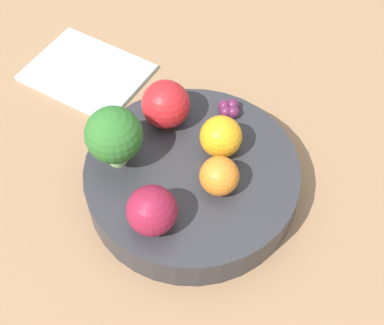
{
  "coord_description": "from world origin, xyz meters",
  "views": [
    {
      "loc": [
        0.22,
        -0.25,
        0.53
      ],
      "look_at": [
        0.0,
        0.0,
        0.07
      ],
      "focal_mm": 50.0,
      "sensor_mm": 36.0,
      "label": 1
    }
  ],
  "objects_px": {
    "bowl": "(192,179)",
    "apple_green": "(152,211)",
    "apple_red": "(166,104)",
    "orange_back": "(221,137)",
    "napkin": "(87,73)",
    "orange_front": "(220,175)",
    "grape_cluster": "(229,109)",
    "broccoli": "(114,136)"
  },
  "relations": [
    {
      "from": "bowl",
      "to": "apple_red",
      "type": "distance_m",
      "value": 0.09
    },
    {
      "from": "orange_front",
      "to": "apple_red",
      "type": "bearing_deg",
      "value": 164.47
    },
    {
      "from": "broccoli",
      "to": "apple_green",
      "type": "height_order",
      "value": "broccoli"
    },
    {
      "from": "orange_front",
      "to": "napkin",
      "type": "relative_size",
      "value": 0.24
    },
    {
      "from": "orange_back",
      "to": "grape_cluster",
      "type": "xyz_separation_m",
      "value": [
        -0.03,
        0.05,
        -0.02
      ]
    },
    {
      "from": "bowl",
      "to": "broccoli",
      "type": "height_order",
      "value": "broccoli"
    },
    {
      "from": "bowl",
      "to": "orange_back",
      "type": "bearing_deg",
      "value": 80.46
    },
    {
      "from": "bowl",
      "to": "broccoli",
      "type": "bearing_deg",
      "value": -145.85
    },
    {
      "from": "napkin",
      "to": "apple_red",
      "type": "bearing_deg",
      "value": -4.83
    },
    {
      "from": "bowl",
      "to": "broccoli",
      "type": "xyz_separation_m",
      "value": [
        -0.07,
        -0.05,
        0.06
      ]
    },
    {
      "from": "apple_red",
      "to": "apple_green",
      "type": "distance_m",
      "value": 0.14
    },
    {
      "from": "bowl",
      "to": "apple_green",
      "type": "xyz_separation_m",
      "value": [
        0.02,
        -0.08,
        0.05
      ]
    },
    {
      "from": "bowl",
      "to": "orange_back",
      "type": "relative_size",
      "value": 5.11
    },
    {
      "from": "orange_back",
      "to": "napkin",
      "type": "xyz_separation_m",
      "value": [
        -0.24,
        0.01,
        -0.06
      ]
    },
    {
      "from": "apple_red",
      "to": "bowl",
      "type": "bearing_deg",
      "value": -24.72
    },
    {
      "from": "orange_back",
      "to": "grape_cluster",
      "type": "relative_size",
      "value": 1.65
    },
    {
      "from": "apple_green",
      "to": "orange_back",
      "type": "bearing_deg",
      "value": 94.99
    },
    {
      "from": "grape_cluster",
      "to": "napkin",
      "type": "distance_m",
      "value": 0.22
    },
    {
      "from": "apple_green",
      "to": "bowl",
      "type": "bearing_deg",
      "value": 102.25
    },
    {
      "from": "broccoli",
      "to": "bowl",
      "type": "bearing_deg",
      "value": 34.15
    },
    {
      "from": "apple_green",
      "to": "orange_front",
      "type": "height_order",
      "value": "apple_green"
    },
    {
      "from": "bowl",
      "to": "apple_red",
      "type": "height_order",
      "value": "apple_red"
    },
    {
      "from": "bowl",
      "to": "apple_green",
      "type": "bearing_deg",
      "value": -77.75
    },
    {
      "from": "orange_front",
      "to": "grape_cluster",
      "type": "xyz_separation_m",
      "value": [
        -0.06,
        0.09,
        -0.01
      ]
    },
    {
      "from": "broccoli",
      "to": "apple_green",
      "type": "bearing_deg",
      "value": -20.6
    },
    {
      "from": "grape_cluster",
      "to": "broccoli",
      "type": "bearing_deg",
      "value": -109.37
    },
    {
      "from": "bowl",
      "to": "orange_front",
      "type": "bearing_deg",
      "value": 2.75
    },
    {
      "from": "bowl",
      "to": "apple_green",
      "type": "relative_size",
      "value": 4.65
    },
    {
      "from": "apple_red",
      "to": "orange_front",
      "type": "bearing_deg",
      "value": -15.53
    },
    {
      "from": "bowl",
      "to": "apple_green",
      "type": "distance_m",
      "value": 0.09
    },
    {
      "from": "orange_back",
      "to": "orange_front",
      "type": "bearing_deg",
      "value": -50.52
    },
    {
      "from": "orange_front",
      "to": "orange_back",
      "type": "relative_size",
      "value": 0.9
    },
    {
      "from": "broccoli",
      "to": "napkin",
      "type": "relative_size",
      "value": 0.43
    },
    {
      "from": "broccoli",
      "to": "orange_front",
      "type": "bearing_deg",
      "value": 24.37
    },
    {
      "from": "bowl",
      "to": "orange_front",
      "type": "relative_size",
      "value": 5.67
    },
    {
      "from": "bowl",
      "to": "napkin",
      "type": "bearing_deg",
      "value": 169.02
    },
    {
      "from": "apple_green",
      "to": "broccoli",
      "type": "bearing_deg",
      "value": 159.4
    },
    {
      "from": "broccoli",
      "to": "orange_front",
      "type": "distance_m",
      "value": 0.12
    },
    {
      "from": "apple_green",
      "to": "grape_cluster",
      "type": "relative_size",
      "value": 1.81
    },
    {
      "from": "orange_back",
      "to": "napkin",
      "type": "distance_m",
      "value": 0.24
    },
    {
      "from": "broccoli",
      "to": "napkin",
      "type": "xyz_separation_m",
      "value": [
        -0.16,
        0.09,
        -0.08
      ]
    },
    {
      "from": "orange_back",
      "to": "grape_cluster",
      "type": "bearing_deg",
      "value": 119.35
    }
  ]
}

